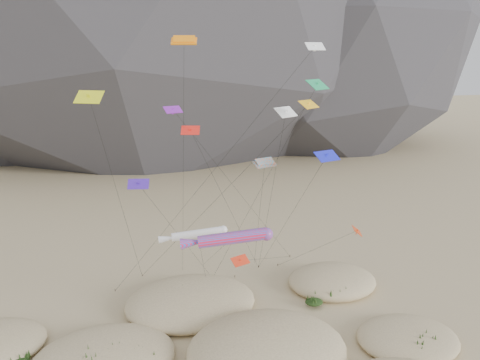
% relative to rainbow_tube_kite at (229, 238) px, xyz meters
% --- Properties ---
extents(dune_grass, '(42.29, 28.88, 1.57)m').
position_rel_rainbow_tube_kite_xyz_m(dune_grass, '(-2.20, -2.50, -10.69)').
color(dune_grass, black).
rests_on(dune_grass, ground).
extents(kite_stakes, '(24.12, 4.19, 0.30)m').
position_rel_rainbow_tube_kite_xyz_m(kite_stakes, '(2.32, 15.96, -11.37)').
color(kite_stakes, '#3F2D1E').
rests_on(kite_stakes, ground).
extents(rainbow_tube_kite, '(8.47, 20.63, 12.47)m').
position_rel_rainbow_tube_kite_xyz_m(rainbow_tube_kite, '(0.00, 0.00, 0.00)').
color(rainbow_tube_kite, red).
rests_on(rainbow_tube_kite, ground).
extents(white_tube_kite, '(6.87, 10.27, 11.23)m').
position_rel_rainbow_tube_kite_xyz_m(white_tube_kite, '(-2.46, 4.24, -0.98)').
color(white_tube_kite, silver).
rests_on(white_tube_kite, ground).
extents(orange_parafoil, '(2.47, 14.11, 29.39)m').
position_rel_rainbow_tube_kite_xyz_m(orange_parafoil, '(-2.83, 5.19, 16.94)').
color(orange_parafoil, orange).
rests_on(orange_parafoil, ground).
extents(multi_parafoil, '(5.14, 16.69, 18.31)m').
position_rel_rainbow_tube_kite_xyz_m(multi_parafoil, '(4.07, 2.33, 6.10)').
color(multi_parafoil, '#EF5319').
rests_on(multi_parafoil, ground).
extents(delta_kites, '(29.67, 20.46, 28.89)m').
position_rel_rainbow_tube_kite_xyz_m(delta_kites, '(3.55, 5.32, 8.08)').
color(delta_kites, '#179757').
rests_on(delta_kites, ground).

